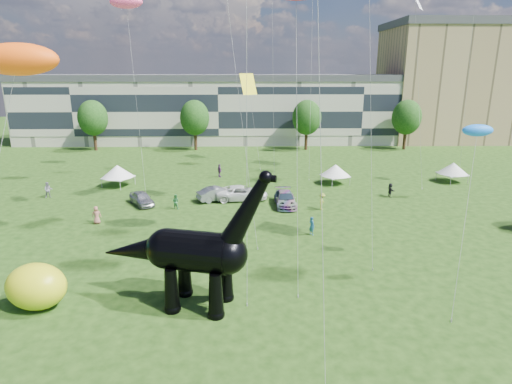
{
  "coord_description": "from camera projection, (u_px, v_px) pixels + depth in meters",
  "views": [
    {
      "loc": [
        -2.69,
        -23.81,
        14.21
      ],
      "look_at": [
        -2.02,
        8.0,
        5.0
      ],
      "focal_mm": 30.0,
      "sensor_mm": 36.0,
      "label": 1
    }
  ],
  "objects": [
    {
      "name": "inflatable_yellow",
      "position": [
        36.0,
        286.0,
        26.04
      ],
      "size": [
        4.17,
        3.48,
        2.87
      ],
      "primitive_type": "ellipsoid",
      "rotation": [
        0.0,
        0.0,
        -0.18
      ],
      "color": "yellow",
      "rests_on": "ground"
    },
    {
      "name": "dinosaur_sculpture",
      "position": [
        190.0,
        253.0,
        25.85
      ],
      "size": [
        11.23,
        4.42,
        9.18
      ],
      "rotation": [
        0.0,
        0.0,
        -0.25
      ],
      "color": "black",
      "rests_on": "ground"
    },
    {
      "name": "apartment_block",
      "position": [
        456.0,
        85.0,
        87.04
      ],
      "size": [
        28.0,
        18.0,
        22.0
      ],
      "primitive_type": "cube",
      "color": "tan",
      "rests_on": "ground"
    },
    {
      "name": "tree_mid_left",
      "position": [
        195.0,
        115.0,
        75.78
      ],
      "size": [
        5.2,
        5.2,
        9.44
      ],
      "color": "#382314",
      "rests_on": "ground"
    },
    {
      "name": "ground",
      "position": [
        291.0,
        303.0,
        26.87
      ],
      "size": [
        220.0,
        220.0,
        0.0
      ],
      "primitive_type": "plane",
      "color": "#16330C",
      "rests_on": "ground"
    },
    {
      "name": "gazebo_far",
      "position": [
        453.0,
        168.0,
        55.2
      ],
      "size": [
        4.53,
        4.53,
        2.56
      ],
      "rotation": [
        0.0,
        0.0,
        0.28
      ],
      "color": "silver",
      "rests_on": "ground"
    },
    {
      "name": "visitors",
      "position": [
        226.0,
        199.0,
        45.44
      ],
      "size": [
        39.92,
        27.17,
        1.83
      ],
      "color": "black",
      "rests_on": "ground"
    },
    {
      "name": "terrace_row",
      "position": [
        220.0,
        112.0,
        84.59
      ],
      "size": [
        78.0,
        11.0,
        12.0
      ],
      "primitive_type": "cube",
      "color": "beige",
      "rests_on": "ground"
    },
    {
      "name": "tree_far_right",
      "position": [
        407.0,
        114.0,
        76.54
      ],
      "size": [
        5.2,
        5.2,
        9.44
      ],
      "color": "#382314",
      "rests_on": "ground"
    },
    {
      "name": "gazebo_left",
      "position": [
        118.0,
        171.0,
        53.23
      ],
      "size": [
        5.07,
        5.07,
        2.69
      ],
      "rotation": [
        0.0,
        0.0,
        -0.41
      ],
      "color": "white",
      "rests_on": "ground"
    },
    {
      "name": "tree_far_left",
      "position": [
        92.0,
        115.0,
        75.42
      ],
      "size": [
        5.2,
        5.2,
        9.44
      ],
      "color": "#382314",
      "rests_on": "ground"
    },
    {
      "name": "car_dark",
      "position": [
        285.0,
        199.0,
        45.85
      ],
      "size": [
        2.24,
        5.23,
        1.5
      ],
      "primitive_type": "imported",
      "rotation": [
        0.0,
        0.0,
        0.03
      ],
      "color": "#595960",
      "rests_on": "ground"
    },
    {
      "name": "car_white",
      "position": [
        242.0,
        193.0,
        47.83
      ],
      "size": [
        6.04,
        3.19,
        1.62
      ],
      "primitive_type": "imported",
      "rotation": [
        0.0,
        0.0,
        1.66
      ],
      "color": "white",
      "rests_on": "ground"
    },
    {
      "name": "tree_mid_right",
      "position": [
        307.0,
        115.0,
        76.18
      ],
      "size": [
        5.2,
        5.2,
        9.44
      ],
      "color": "#382314",
      "rests_on": "ground"
    },
    {
      "name": "car_silver",
      "position": [
        142.0,
        198.0,
        46.12
      ],
      "size": [
        3.72,
        4.49,
        1.44
      ],
      "primitive_type": "imported",
      "rotation": [
        0.0,
        0.0,
        0.57
      ],
      "color": "#A1A2A6",
      "rests_on": "ground"
    },
    {
      "name": "gazebo_near",
      "position": [
        335.0,
        170.0,
        54.31
      ],
      "size": [
        4.78,
        4.78,
        2.53
      ],
      "rotation": [
        0.0,
        0.0,
        0.41
      ],
      "color": "white",
      "rests_on": "ground"
    },
    {
      "name": "car_grey",
      "position": [
        218.0,
        194.0,
        47.72
      ],
      "size": [
        4.93,
        3.54,
        1.55
      ],
      "primitive_type": "imported",
      "rotation": [
        0.0,
        0.0,
        2.03
      ],
      "color": "gray",
      "rests_on": "ground"
    }
  ]
}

